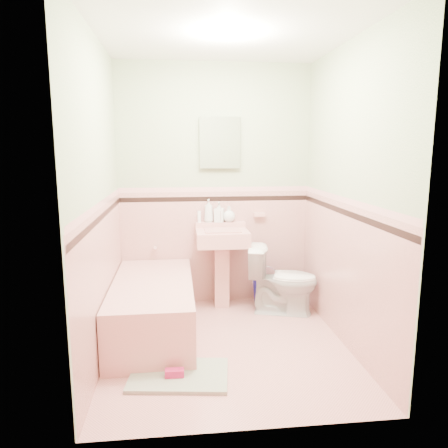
{
  "coord_description": "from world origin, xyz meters",
  "views": [
    {
      "loc": [
        -0.4,
        -3.31,
        1.64
      ],
      "look_at": [
        0.0,
        0.25,
        1.0
      ],
      "focal_mm": 33.91,
      "sensor_mm": 36.0,
      "label": 1
    }
  ],
  "objects": [
    {
      "name": "floor",
      "position": [
        0.0,
        0.0,
        0.0
      ],
      "size": [
        2.2,
        2.2,
        0.0
      ],
      "primitive_type": "plane",
      "color": "#DD9790",
      "rests_on": "ground"
    },
    {
      "name": "ceiling",
      "position": [
        0.0,
        0.0,
        2.5
      ],
      "size": [
        2.2,
        2.2,
        0.0
      ],
      "primitive_type": "plane",
      "rotation": [
        3.14,
        0.0,
        0.0
      ],
      "color": "white",
      "rests_on": "ground"
    },
    {
      "name": "wall_back",
      "position": [
        0.0,
        1.1,
        1.25
      ],
      "size": [
        2.5,
        0.0,
        2.5
      ],
      "primitive_type": "plane",
      "rotation": [
        1.57,
        0.0,
        0.0
      ],
      "color": "beige",
      "rests_on": "ground"
    },
    {
      "name": "wall_front",
      "position": [
        0.0,
        -1.1,
        1.25
      ],
      "size": [
        2.5,
        0.0,
        2.5
      ],
      "primitive_type": "plane",
      "rotation": [
        -1.57,
        0.0,
        0.0
      ],
      "color": "beige",
      "rests_on": "ground"
    },
    {
      "name": "wall_left",
      "position": [
        -1.0,
        0.0,
        1.25
      ],
      "size": [
        0.0,
        2.5,
        2.5
      ],
      "primitive_type": "plane",
      "rotation": [
        1.57,
        0.0,
        1.57
      ],
      "color": "beige",
      "rests_on": "ground"
    },
    {
      "name": "wall_right",
      "position": [
        1.0,
        0.0,
        1.25
      ],
      "size": [
        0.0,
        2.5,
        2.5
      ],
      "primitive_type": "plane",
      "rotation": [
        1.57,
        0.0,
        -1.57
      ],
      "color": "beige",
      "rests_on": "ground"
    },
    {
      "name": "wainscot_back",
      "position": [
        0.0,
        1.09,
        0.6
      ],
      "size": [
        2.0,
        0.0,
        2.0
      ],
      "primitive_type": "plane",
      "rotation": [
        1.57,
        0.0,
        0.0
      ],
      "color": "#DF9D96",
      "rests_on": "ground"
    },
    {
      "name": "wainscot_front",
      "position": [
        0.0,
        -1.09,
        0.6
      ],
      "size": [
        2.0,
        0.0,
        2.0
      ],
      "primitive_type": "plane",
      "rotation": [
        -1.57,
        0.0,
        0.0
      ],
      "color": "#DF9D96",
      "rests_on": "ground"
    },
    {
      "name": "wainscot_left",
      "position": [
        -0.99,
        0.0,
        0.6
      ],
      "size": [
        0.0,
        2.2,
        2.2
      ],
      "primitive_type": "plane",
      "rotation": [
        1.57,
        0.0,
        1.57
      ],
      "color": "#DF9D96",
      "rests_on": "ground"
    },
    {
      "name": "wainscot_right",
      "position": [
        0.99,
        0.0,
        0.6
      ],
      "size": [
        0.0,
        2.2,
        2.2
      ],
      "primitive_type": "plane",
      "rotation": [
        1.57,
        0.0,
        -1.57
      ],
      "color": "#DF9D96",
      "rests_on": "ground"
    },
    {
      "name": "accent_back",
      "position": [
        0.0,
        1.08,
        1.12
      ],
      "size": [
        2.0,
        0.0,
        2.0
      ],
      "primitive_type": "plane",
      "rotation": [
        1.57,
        0.0,
        0.0
      ],
      "color": "black",
      "rests_on": "ground"
    },
    {
      "name": "accent_front",
      "position": [
        0.0,
        -1.08,
        1.12
      ],
      "size": [
        2.0,
        0.0,
        2.0
      ],
      "primitive_type": "plane",
      "rotation": [
        -1.57,
        0.0,
        0.0
      ],
      "color": "black",
      "rests_on": "ground"
    },
    {
      "name": "accent_left",
      "position": [
        -0.98,
        0.0,
        1.12
      ],
      "size": [
        0.0,
        2.2,
        2.2
      ],
      "primitive_type": "plane",
      "rotation": [
        1.57,
        0.0,
        1.57
      ],
      "color": "black",
      "rests_on": "ground"
    },
    {
      "name": "accent_right",
      "position": [
        0.98,
        0.0,
        1.12
      ],
      "size": [
        0.0,
        2.2,
        2.2
      ],
      "primitive_type": "plane",
      "rotation": [
        1.57,
        0.0,
        -1.57
      ],
      "color": "black",
      "rests_on": "ground"
    },
    {
      "name": "cap_back",
      "position": [
        0.0,
        1.08,
        1.22
      ],
      "size": [
        2.0,
        0.0,
        2.0
      ],
      "primitive_type": "plane",
      "rotation": [
        1.57,
        0.0,
        0.0
      ],
      "color": "#DD9C9A",
      "rests_on": "ground"
    },
    {
      "name": "cap_front",
      "position": [
        0.0,
        -1.08,
        1.22
      ],
      "size": [
        2.0,
        0.0,
        2.0
      ],
      "primitive_type": "plane",
      "rotation": [
        -1.57,
        0.0,
        0.0
      ],
      "color": "#DD9C9A",
      "rests_on": "ground"
    },
    {
      "name": "cap_left",
      "position": [
        -0.98,
        0.0,
        1.22
      ],
      "size": [
        0.0,
        2.2,
        2.2
      ],
      "primitive_type": "plane",
      "rotation": [
        1.57,
        0.0,
        1.57
      ],
      "color": "#DD9C9A",
      "rests_on": "ground"
    },
    {
      "name": "cap_right",
      "position": [
        0.98,
        0.0,
        1.22
      ],
      "size": [
        0.0,
        2.2,
        2.2
      ],
      "primitive_type": "plane",
      "rotation": [
        1.57,
        0.0,
        -1.57
      ],
      "color": "#DD9C9A",
      "rests_on": "ground"
    },
    {
      "name": "bathtub",
      "position": [
        -0.63,
        0.33,
        0.23
      ],
      "size": [
        0.7,
        1.5,
        0.45
      ],
      "primitive_type": "cube",
      "color": "#D8948D",
      "rests_on": "floor"
    },
    {
      "name": "tub_faucet",
      "position": [
        -0.63,
        1.05,
        0.63
      ],
      "size": [
        0.04,
        0.12,
        0.04
      ],
      "primitive_type": "cylinder",
      "rotation": [
        1.57,
        0.0,
        0.0
      ],
      "color": "silver",
      "rests_on": "wall_back"
    },
    {
      "name": "sink",
      "position": [
        0.05,
        0.86,
        0.41
      ],
      "size": [
        0.52,
        0.48,
        0.82
      ],
      "primitive_type": null,
      "color": "#D8948D",
      "rests_on": "floor"
    },
    {
      "name": "sink_faucet",
      "position": [
        0.05,
        1.0,
        0.95
      ],
      "size": [
        0.02,
        0.02,
        0.1
      ],
      "primitive_type": "cylinder",
      "color": "silver",
      "rests_on": "sink"
    },
    {
      "name": "medicine_cabinet",
      "position": [
        0.05,
        1.07,
        1.7
      ],
      "size": [
        0.39,
        0.04,
        0.49
      ],
      "primitive_type": "cube",
      "color": "white",
      "rests_on": "wall_back"
    },
    {
      "name": "soap_dish",
      "position": [
        0.47,
        1.06,
        0.95
      ],
      "size": [
        0.12,
        0.07,
        0.04
      ],
      "primitive_type": "cube",
      "color": "#D8948D",
      "rests_on": "wall_back"
    },
    {
      "name": "soap_bottle_left",
      "position": [
        -0.07,
        1.04,
        1.0
      ],
      "size": [
        0.11,
        0.11,
        0.24
      ],
      "primitive_type": "imported",
      "rotation": [
        0.0,
        0.0,
        -0.26
      ],
      "color": "#B2B2B2",
      "rests_on": "sink"
    },
    {
      "name": "soap_bottle_mid",
      "position": [
        0.04,
        1.04,
        0.99
      ],
      "size": [
        0.12,
        0.12,
        0.21
      ],
      "primitive_type": "imported",
      "rotation": [
        0.0,
        0.0,
        -0.25
      ],
      "color": "#B2B2B2",
      "rests_on": "sink"
    },
    {
      "name": "soap_bottle_right",
      "position": [
        0.14,
        1.04,
        0.96
      ],
      "size": [
        0.14,
        0.14,
        0.17
      ],
      "primitive_type": "imported",
      "rotation": [
        0.0,
        0.0,
        -0.1
      ],
      "color": "#B2B2B2",
      "rests_on": "sink"
    },
    {
      "name": "tube",
      "position": [
        -0.17,
        1.04,
        0.94
      ],
      "size": [
        0.04,
        0.04,
        0.12
      ],
      "primitive_type": "cylinder",
      "rotation": [
        0.0,
        0.0,
        0.22
      ],
      "color": "white",
      "rests_on": "sink"
    },
    {
      "name": "toilet",
      "position": [
        0.64,
        0.67,
        0.34
      ],
      "size": [
        0.75,
        0.56,
        0.68
      ],
      "primitive_type": "imported",
      "rotation": [
        0.0,
        0.0,
        1.28
      ],
      "color": "white",
      "rests_on": "floor"
    },
    {
      "name": "bucket",
      "position": [
        0.52,
        0.93,
        0.14
      ],
      "size": [
        0.32,
        0.32,
        0.28
      ],
      "primitive_type": null,
      "rotation": [
        0.0,
        0.0,
        0.17
      ],
      "color": "navy",
      "rests_on": "floor"
    },
    {
      "name": "bath_mat",
      "position": [
        -0.41,
        -0.46,
        0.01
      ],
      "size": [
        0.76,
        0.56,
        0.03
      ],
      "primitive_type": "cube",
      "rotation": [
        0.0,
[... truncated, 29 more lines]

